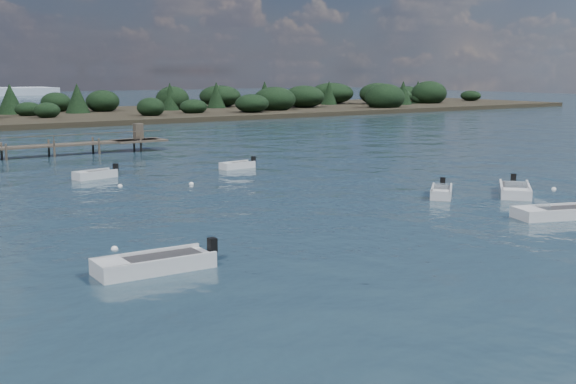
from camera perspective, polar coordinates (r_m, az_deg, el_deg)
ground at (r=83.64m, az=-17.47°, el=3.72°), size 400.00×400.00×0.00m
tender_far_white at (r=55.28m, az=-15.00°, el=1.22°), size 3.60×1.85×1.21m
dinghy_mid_grey at (r=29.35m, az=-10.55°, el=-5.81°), size 5.13×1.95×1.29m
tender_far_grey_b at (r=59.02m, az=-4.02°, el=2.02°), size 3.26×1.36×1.10m
dinghy_mid_white_a at (r=41.84m, az=20.63°, el=-1.68°), size 5.40×3.43×1.25m
dinghy_extra_a at (r=46.84m, az=12.03°, el=-0.12°), size 3.54×3.33×1.22m
dinghy_mid_white_b at (r=48.73m, az=17.48°, el=0.02°), size 4.89×4.55×1.31m
buoy_b at (r=42.84m, az=18.58°, el=-1.53°), size 0.32×0.32×0.32m
buoy_c at (r=33.20m, az=-13.55°, el=-4.43°), size 0.32×0.32×0.32m
buoy_d at (r=51.65m, az=20.26°, el=0.20°), size 0.32×0.32×0.32m
buoy_e at (r=51.17m, az=-7.65°, el=0.62°), size 0.32×0.32×0.32m
buoy_extra_b at (r=51.10m, az=-13.13°, el=0.44°), size 0.32×0.32×0.32m
far_headland at (r=129.57m, az=-12.24°, el=6.73°), size 190.00×40.00×5.80m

